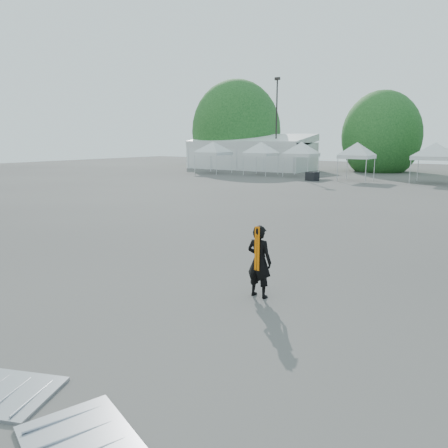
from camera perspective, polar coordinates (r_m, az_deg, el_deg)
The scene contains 12 objects.
ground at distance 12.68m, azimuth 6.45°, elevation -5.47°, with size 120.00×120.00×0.00m, color #474442.
marquee at distance 53.51m, azimuth 3.44°, elevation 9.27°, with size 15.00×6.25×4.23m.
light_pole_west at distance 50.69m, azimuth 6.87°, elevation 13.41°, with size 0.60×0.25×10.30m.
tree_far_w at distance 58.16m, azimuth 1.59°, elevation 11.95°, with size 4.80×4.80×7.30m.
tree_mid_w at distance 52.57m, azimuth 19.85°, elevation 10.75°, with size 4.16×4.16×6.33m.
tent_a at distance 47.05m, azimuth -1.41°, elevation 10.37°, with size 4.30×4.30×3.88m.
tent_b at distance 44.74m, azimuth 4.87°, elevation 10.30°, with size 3.91×3.91×3.88m.
tent_c at distance 43.28m, azimuth 10.09°, elevation 10.15°, with size 3.92×3.92×3.88m.
tent_d at distance 40.03m, azimuth 17.02°, elevation 9.79°, with size 3.75×3.75×3.88m.
tent_e at distance 39.89m, azimuth 25.94°, elevation 9.17°, with size 4.54×4.54×3.88m.
man at distance 10.02m, azimuth 4.62°, elevation -4.87°, with size 0.63×0.43×1.69m.
crate_west at distance 39.17m, azimuth 11.45°, elevation 6.11°, with size 0.99×0.77×0.77m, color black.
Camera 1 is at (5.69, -10.75, 3.58)m, focal length 35.00 mm.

